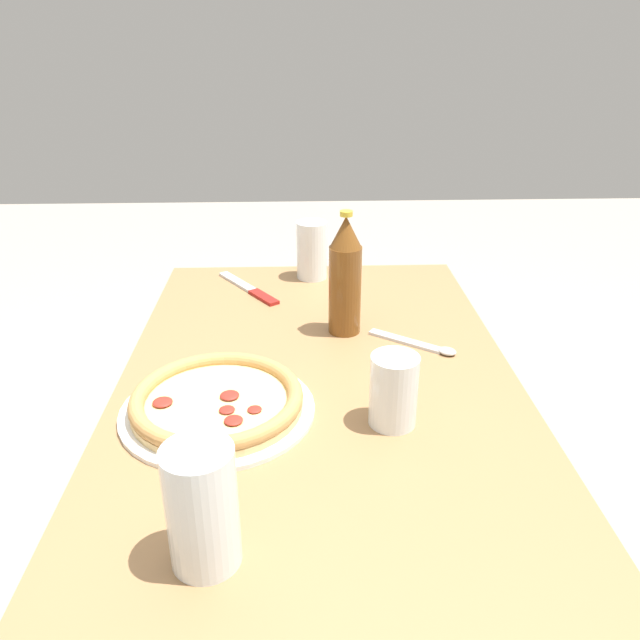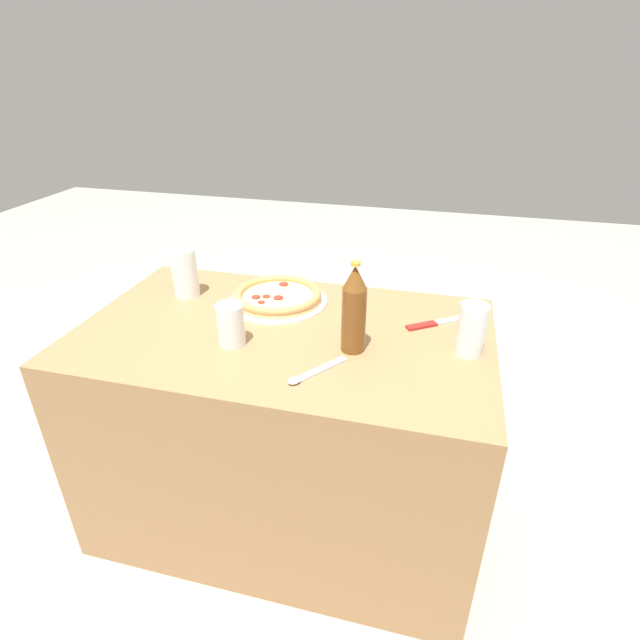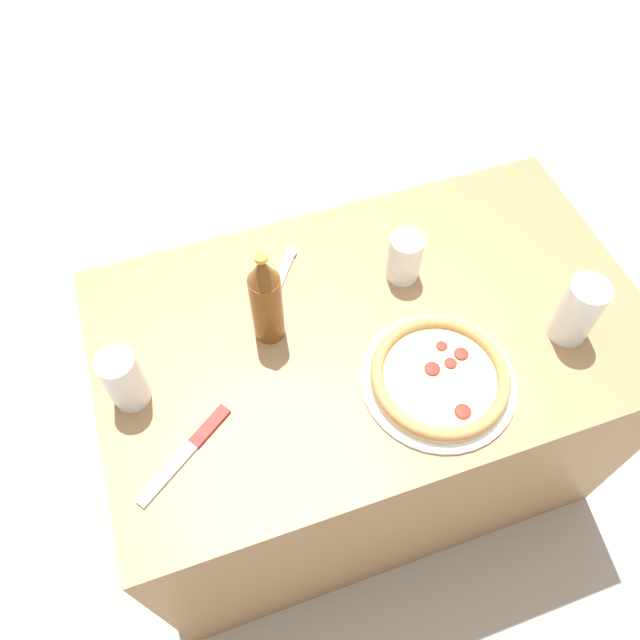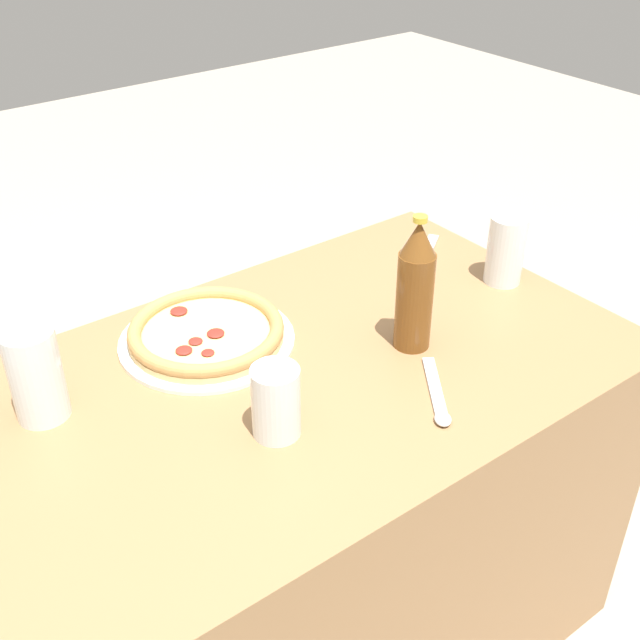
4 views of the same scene
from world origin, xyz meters
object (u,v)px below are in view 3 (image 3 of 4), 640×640
object	(u,v)px
pizza_margherita	(440,377)
spoon	(284,270)
glass_lemonade	(125,379)
knife	(189,450)
beer_bottle	(266,299)
glass_orange_juice	(404,259)
glass_water	(577,313)

from	to	relation	value
pizza_margherita	spoon	size ratio (longest dim) A/B	1.93
pizza_margherita	glass_lemonade	size ratio (longest dim) A/B	2.23
pizza_margherita	knife	size ratio (longest dim) A/B	1.51
knife	beer_bottle	bearing A→B (deg)	-136.83
glass_orange_juice	knife	distance (m)	0.61
spoon	beer_bottle	bearing A→B (deg)	62.60
knife	spoon	distance (m)	0.46
glass_lemonade	beer_bottle	bearing A→B (deg)	-169.91
glass_lemonade	beer_bottle	distance (m)	0.31
beer_bottle	spoon	size ratio (longest dim) A/B	1.55
pizza_margherita	glass_water	bearing A→B (deg)	-176.04
glass_lemonade	glass_orange_juice	xyz separation A→B (m)	(-0.63, -0.11, -0.01)
pizza_margherita	beer_bottle	size ratio (longest dim) A/B	1.25
glass_orange_juice	beer_bottle	world-z (taller)	beer_bottle
pizza_margherita	glass_orange_juice	bearing A→B (deg)	-97.94
glass_lemonade	spoon	world-z (taller)	glass_lemonade
glass_lemonade	glass_orange_juice	distance (m)	0.64
glass_orange_juice	spoon	bearing A→B (deg)	-20.34
beer_bottle	spoon	world-z (taller)	beer_bottle
knife	spoon	bearing A→B (deg)	-130.02
glass_lemonade	pizza_margherita	bearing A→B (deg)	163.70
pizza_margherita	glass_water	distance (m)	0.31
glass_lemonade	spoon	bearing A→B (deg)	-152.17
pizza_margherita	spoon	world-z (taller)	pizza_margherita
glass_water	knife	xyz separation A→B (m)	(0.82, 0.00, -0.07)
beer_bottle	spoon	xyz separation A→B (m)	(-0.08, -0.15, -0.12)
glass_water	beer_bottle	bearing A→B (deg)	-18.95
beer_bottle	knife	size ratio (longest dim) A/B	1.21
spoon	knife	bearing A→B (deg)	49.98
glass_lemonade	glass_water	size ratio (longest dim) A/B	0.90
glass_lemonade	glass_water	world-z (taller)	glass_water
glass_lemonade	spoon	xyz separation A→B (m)	(-0.38, -0.20, -0.06)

